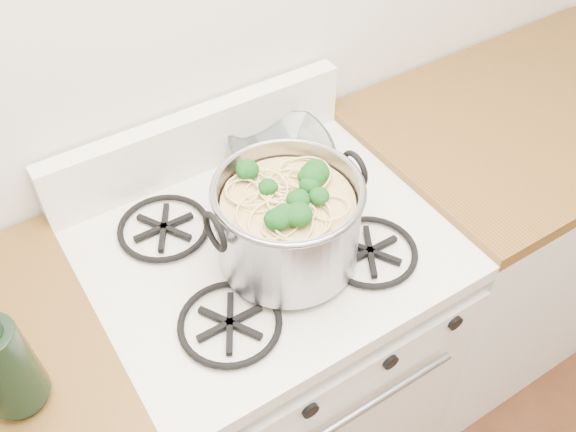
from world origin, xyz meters
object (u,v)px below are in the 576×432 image
Objects in this scene: gas_range at (270,358)px; glass_bowl at (282,158)px; spatula at (328,200)px; stock_pot at (288,223)px.

glass_bowl is at bearing 49.78° from gas_range.
glass_bowl reaches higher than spatula.
stock_pot is 3.40× the size of glass_bowl.
stock_pot is at bearing -117.07° from spatula.
spatula is at bearing -86.42° from glass_bowl.
gas_range is 0.53m from spatula.
spatula is 3.22× the size of glass_bowl.
glass_bowl is (-0.01, 0.18, 0.00)m from spatula.
spatula is 0.18m from glass_bowl.
spatula is (0.17, 0.01, 0.50)m from gas_range.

